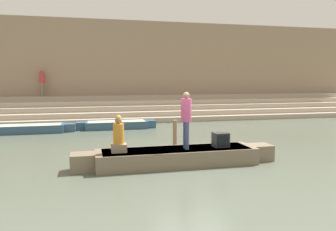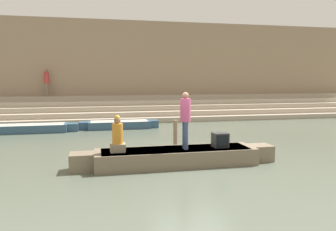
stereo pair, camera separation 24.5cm
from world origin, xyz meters
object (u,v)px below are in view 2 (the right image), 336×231
at_px(rowboat_main, 176,156).
at_px(tv_set, 220,140).
at_px(person_standing, 185,116).
at_px(mooring_post, 175,136).
at_px(moored_boat_shore, 28,128).
at_px(person_on_steps, 47,81).
at_px(moored_boat_distant, 119,124).
at_px(person_rowing, 118,137).

bearing_deg(rowboat_main, tv_set, -0.34).
xyz_separation_m(person_standing, mooring_post, (0.13, 1.84, -0.94)).
height_order(rowboat_main, moored_boat_shore, rowboat_main).
bearing_deg(rowboat_main, moored_boat_shore, 128.45).
xyz_separation_m(rowboat_main, tv_set, (1.41, -0.04, 0.47)).
height_order(mooring_post, person_on_steps, person_on_steps).
height_order(rowboat_main, tv_set, tv_set).
distance_m(rowboat_main, mooring_post, 1.87).
height_order(person_standing, tv_set, person_standing).
height_order(moored_boat_distant, person_on_steps, person_on_steps).
relative_size(person_rowing, person_on_steps, 0.63).
relative_size(person_standing, moored_boat_distant, 0.42).
distance_m(mooring_post, person_on_steps, 12.50).
relative_size(moored_boat_shore, moored_boat_distant, 1.16).
relative_size(person_standing, mooring_post, 1.50).
height_order(rowboat_main, person_standing, person_standing).
relative_size(person_rowing, moored_boat_distant, 0.26).
relative_size(rowboat_main, mooring_post, 5.45).
bearing_deg(mooring_post, person_rowing, -139.91).
bearing_deg(rowboat_main, moored_boat_distant, 99.80).
bearing_deg(rowboat_main, person_standing, -7.40).
distance_m(tv_set, mooring_post, 2.10).
height_order(person_rowing, moored_boat_distant, person_rowing).
xyz_separation_m(person_rowing, moored_boat_distant, (0.57, 8.01, -0.74)).
relative_size(mooring_post, person_on_steps, 0.67).
distance_m(person_standing, mooring_post, 2.07).
distance_m(moored_boat_distant, mooring_post, 6.38).
xyz_separation_m(rowboat_main, person_standing, (0.27, -0.04, 1.25)).
bearing_deg(moored_boat_distant, person_on_steps, 136.79).
xyz_separation_m(rowboat_main, moored_boat_shore, (-5.75, 7.56, -0.06)).
relative_size(person_standing, person_rowing, 1.59).
bearing_deg(person_standing, mooring_post, 101.24).
bearing_deg(person_rowing, person_on_steps, 95.66).
bearing_deg(tv_set, moored_boat_shore, 129.28).
relative_size(moored_boat_distant, person_on_steps, 2.41).
bearing_deg(person_rowing, mooring_post, 29.45).
bearing_deg(moored_boat_shore, moored_boat_distant, 0.42).
xyz_separation_m(person_standing, person_rowing, (-2.05, -0.00, -0.56)).
bearing_deg(person_rowing, person_standing, -10.61).
relative_size(person_rowing, mooring_post, 0.94).
distance_m(person_standing, moored_boat_shore, 9.78).
xyz_separation_m(rowboat_main, mooring_post, (0.41, 1.80, 0.31)).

